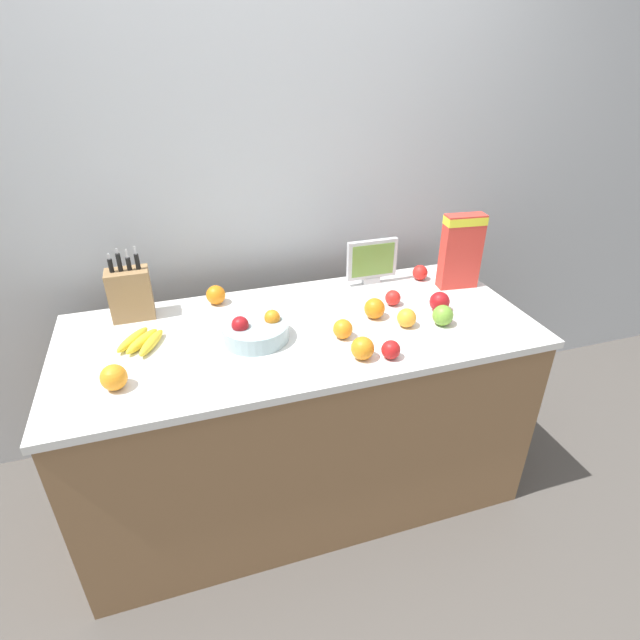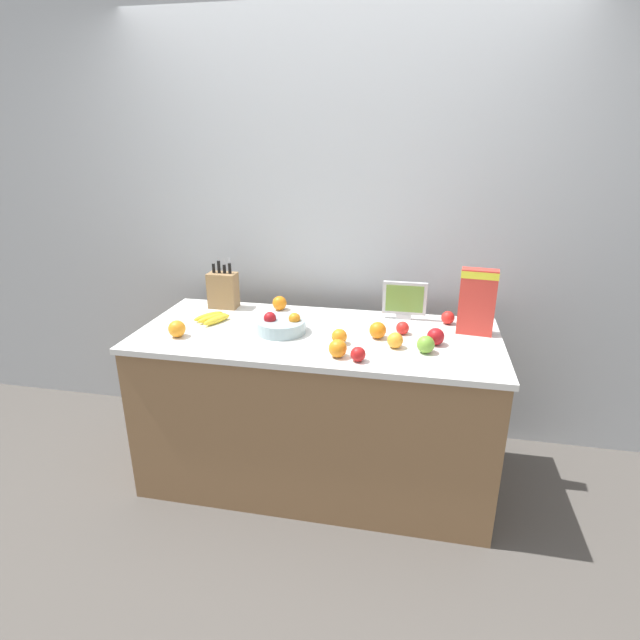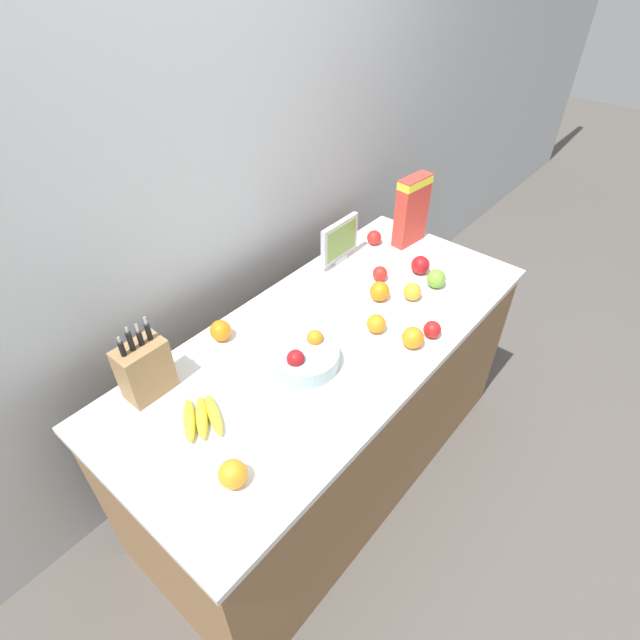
{
  "view_description": "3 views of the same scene",
  "coord_description": "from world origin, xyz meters",
  "px_view_note": "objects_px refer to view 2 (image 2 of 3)",
  "views": [
    {
      "loc": [
        -0.44,
        -1.64,
        1.87
      ],
      "look_at": [
        0.06,
        -0.06,
        0.93
      ],
      "focal_mm": 28.0,
      "sensor_mm": 36.0,
      "label": 1
    },
    {
      "loc": [
        0.49,
        -2.33,
        1.82
      ],
      "look_at": [
        0.02,
        -0.01,
        0.95
      ],
      "focal_mm": 28.0,
      "sensor_mm": 36.0,
      "label": 2
    },
    {
      "loc": [
        -1.13,
        -0.9,
        2.17
      ],
      "look_at": [
        0.0,
        0.06,
        0.91
      ],
      "focal_mm": 28.0,
      "sensor_mm": 36.0,
      "label": 3
    }
  ],
  "objects_px": {
    "apple_by_knife_block": "(426,344)",
    "apple_front": "(403,328)",
    "apple_middle": "(436,337)",
    "orange_by_cereal": "(378,330)",
    "orange_front_left": "(339,336)",
    "knife_block": "(223,290)",
    "fruit_bowl": "(281,325)",
    "banana_bunch": "(213,318)",
    "orange_mid_left": "(395,340)",
    "small_monitor": "(405,299)",
    "orange_front_right": "(177,329)",
    "orange_front_center": "(338,348)",
    "cereal_box": "(477,299)",
    "apple_near_bananas": "(358,354)",
    "orange_near_bowl": "(280,303)",
    "apple_leftmost": "(448,318)"
  },
  "relations": [
    {
      "from": "knife_block",
      "to": "orange_near_bowl",
      "type": "xyz_separation_m",
      "value": [
        0.34,
        0.02,
        -0.07
      ]
    },
    {
      "from": "apple_leftmost",
      "to": "orange_front_right",
      "type": "distance_m",
      "value": 1.42
    },
    {
      "from": "small_monitor",
      "to": "apple_by_knife_block",
      "type": "xyz_separation_m",
      "value": [
        0.12,
        -0.44,
        -0.07
      ]
    },
    {
      "from": "apple_leftmost",
      "to": "apple_front",
      "type": "xyz_separation_m",
      "value": [
        -0.23,
        -0.2,
        -0.0
      ]
    },
    {
      "from": "apple_front",
      "to": "orange_by_cereal",
      "type": "height_order",
      "value": "orange_by_cereal"
    },
    {
      "from": "apple_front",
      "to": "cereal_box",
      "type": "bearing_deg",
      "value": 12.68
    },
    {
      "from": "knife_block",
      "to": "orange_front_center",
      "type": "bearing_deg",
      "value": -36.11
    },
    {
      "from": "small_monitor",
      "to": "apple_front",
      "type": "height_order",
      "value": "small_monitor"
    },
    {
      "from": "apple_near_bananas",
      "to": "orange_front_left",
      "type": "distance_m",
      "value": 0.22
    },
    {
      "from": "apple_near_bananas",
      "to": "apple_front",
      "type": "xyz_separation_m",
      "value": [
        0.18,
        0.37,
        -0.0
      ]
    },
    {
      "from": "apple_by_knife_block",
      "to": "apple_middle",
      "type": "bearing_deg",
      "value": 66.7
    },
    {
      "from": "banana_bunch",
      "to": "apple_near_bananas",
      "type": "xyz_separation_m",
      "value": [
        0.84,
        -0.36,
        0.02
      ]
    },
    {
      "from": "apple_by_knife_block",
      "to": "orange_front_right",
      "type": "height_order",
      "value": "orange_front_right"
    },
    {
      "from": "banana_bunch",
      "to": "orange_front_center",
      "type": "height_order",
      "value": "orange_front_center"
    },
    {
      "from": "banana_bunch",
      "to": "orange_mid_left",
      "type": "height_order",
      "value": "orange_mid_left"
    },
    {
      "from": "apple_front",
      "to": "apple_middle",
      "type": "distance_m",
      "value": 0.19
    },
    {
      "from": "orange_by_cereal",
      "to": "orange_front_center",
      "type": "relative_size",
      "value": 1.01
    },
    {
      "from": "small_monitor",
      "to": "cereal_box",
      "type": "height_order",
      "value": "cereal_box"
    },
    {
      "from": "knife_block",
      "to": "orange_front_left",
      "type": "relative_size",
      "value": 3.97
    },
    {
      "from": "banana_bunch",
      "to": "orange_mid_left",
      "type": "bearing_deg",
      "value": -9.6
    },
    {
      "from": "apple_front",
      "to": "orange_front_left",
      "type": "distance_m",
      "value": 0.35
    },
    {
      "from": "apple_by_knife_block",
      "to": "orange_near_bowl",
      "type": "height_order",
      "value": "same"
    },
    {
      "from": "orange_front_left",
      "to": "orange_front_center",
      "type": "bearing_deg",
      "value": -83.31
    },
    {
      "from": "orange_front_left",
      "to": "orange_by_cereal",
      "type": "bearing_deg",
      "value": 31.61
    },
    {
      "from": "apple_by_knife_block",
      "to": "apple_front",
      "type": "distance_m",
      "value": 0.24
    },
    {
      "from": "apple_leftmost",
      "to": "apple_near_bananas",
      "type": "relative_size",
      "value": 1.04
    },
    {
      "from": "orange_front_right",
      "to": "orange_by_cereal",
      "type": "xyz_separation_m",
      "value": [
        0.99,
        0.18,
        -0.0
      ]
    },
    {
      "from": "apple_leftmost",
      "to": "apple_front",
      "type": "bearing_deg",
      "value": -139.56
    },
    {
      "from": "cereal_box",
      "to": "orange_front_right",
      "type": "relative_size",
      "value": 3.92
    },
    {
      "from": "apple_front",
      "to": "orange_by_cereal",
      "type": "xyz_separation_m",
      "value": [
        -0.12,
        -0.08,
        0.01
      ]
    },
    {
      "from": "small_monitor",
      "to": "fruit_bowl",
      "type": "distance_m",
      "value": 0.7
    },
    {
      "from": "fruit_bowl",
      "to": "banana_bunch",
      "type": "relative_size",
      "value": 1.18
    },
    {
      "from": "apple_by_knife_block",
      "to": "apple_near_bananas",
      "type": "distance_m",
      "value": 0.34
    },
    {
      "from": "knife_block",
      "to": "apple_by_knife_block",
      "type": "xyz_separation_m",
      "value": [
        1.17,
        -0.44,
        -0.07
      ]
    },
    {
      "from": "orange_front_left",
      "to": "cereal_box",
      "type": "bearing_deg",
      "value": 22.39
    },
    {
      "from": "orange_near_bowl",
      "to": "orange_front_center",
      "type": "distance_m",
      "value": 0.73
    },
    {
      "from": "banana_bunch",
      "to": "apple_middle",
      "type": "xyz_separation_m",
      "value": [
        1.19,
        -0.09,
        0.02
      ]
    },
    {
      "from": "orange_front_center",
      "to": "small_monitor",
      "type": "bearing_deg",
      "value": 64.42
    },
    {
      "from": "orange_by_cereal",
      "to": "cereal_box",
      "type": "bearing_deg",
      "value": 18.63
    },
    {
      "from": "knife_block",
      "to": "orange_front_right",
      "type": "relative_size",
      "value": 3.49
    },
    {
      "from": "banana_bunch",
      "to": "orange_front_left",
      "type": "distance_m",
      "value": 0.75
    },
    {
      "from": "banana_bunch",
      "to": "apple_leftmost",
      "type": "height_order",
      "value": "apple_leftmost"
    },
    {
      "from": "apple_middle",
      "to": "banana_bunch",
      "type": "bearing_deg",
      "value": 175.6
    },
    {
      "from": "apple_middle",
      "to": "orange_by_cereal",
      "type": "relative_size",
      "value": 0.99
    },
    {
      "from": "knife_block",
      "to": "orange_near_bowl",
      "type": "bearing_deg",
      "value": 3.0
    },
    {
      "from": "apple_middle",
      "to": "orange_mid_left",
      "type": "relative_size",
      "value": 1.1
    },
    {
      "from": "apple_by_knife_block",
      "to": "fruit_bowl",
      "type": "bearing_deg",
      "value": 170.68
    },
    {
      "from": "knife_block",
      "to": "apple_front",
      "type": "bearing_deg",
      "value": -11.95
    },
    {
      "from": "cereal_box",
      "to": "apple_leftmost",
      "type": "height_order",
      "value": "cereal_box"
    },
    {
      "from": "apple_near_bananas",
      "to": "apple_middle",
      "type": "relative_size",
      "value": 0.82
    }
  ]
}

